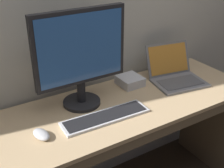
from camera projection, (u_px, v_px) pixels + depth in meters
desk at (125, 138)px, 1.79m from camera, size 1.61×0.57×0.78m
laptop_space_gray at (176, 75)px, 1.90m from camera, size 0.36×0.36×0.21m
external_monitor at (81, 55)px, 1.52m from camera, size 0.51×0.21×0.54m
wired_keyboard at (106, 117)px, 1.53m from camera, size 0.48×0.15×0.02m
computer_mouse at (41, 134)px, 1.39m from camera, size 0.08×0.12×0.03m
external_drive_box at (130, 81)px, 1.86m from camera, size 0.14×0.15×0.06m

